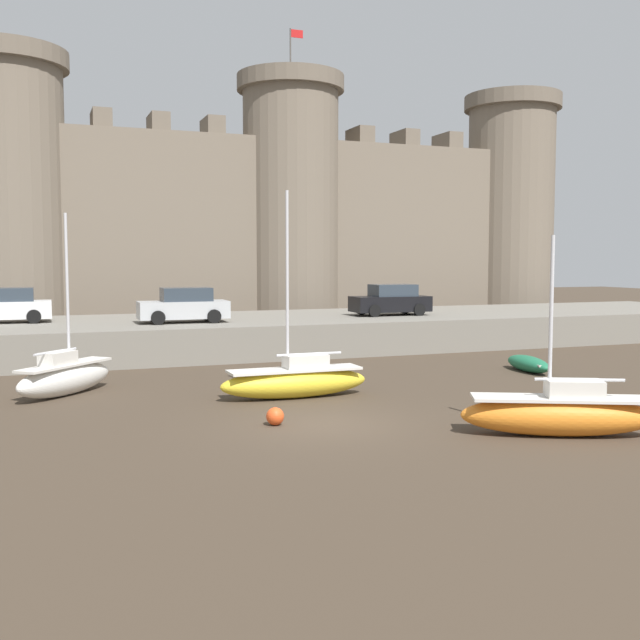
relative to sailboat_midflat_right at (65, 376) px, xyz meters
The scene contains 11 objects.
ground_plane 9.69m from the sailboat_midflat_right, 48.27° to the right, with size 160.00×160.00×0.00m, color #423528.
quay_road 12.05m from the sailboat_midflat_right, 57.71° to the left, with size 63.14×10.00×1.58m, color slate.
castle 22.86m from the sailboat_midflat_right, 72.85° to the left, with size 58.08×6.94×19.33m.
sailboat_midflat_right is the anchor object (origin of this frame).
rowboat_midflat_centre 17.68m from the sailboat_midflat_right, ahead, with size 1.25×3.03×0.64m.
sailboat_foreground_left 7.71m from the sailboat_midflat_right, 24.13° to the right, with size 4.99×1.27×6.71m.
sailboat_foreground_centre 15.72m from the sailboat_midflat_right, 42.22° to the right, with size 5.00×3.23×5.13m.
mooring_buoy_off_centre 8.57m from the sailboat_midflat_right, 52.69° to the right, with size 0.49×0.49×0.49m, color #E04C1E.
car_quay_centre_west 19.05m from the sailboat_midflat_right, 29.15° to the left, with size 4.13×1.93×1.62m.
car_quay_west 10.36m from the sailboat_midflat_right, 56.89° to the left, with size 4.13×1.93×1.62m.
car_quay_centre_east 11.64m from the sailboat_midflat_right, 100.85° to the left, with size 4.13×1.93×1.62m.
Camera 1 is at (-7.23, -18.82, 4.53)m, focal length 42.00 mm.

